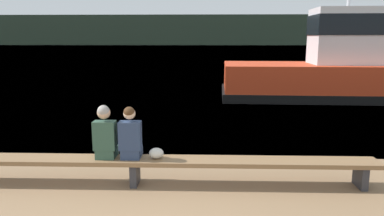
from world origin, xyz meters
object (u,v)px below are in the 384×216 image
Objects in this scene: person_right at (130,136)px; shopping_bag at (156,153)px; bench_main at (135,163)px; person_left at (105,134)px; tugboat_red at (343,71)px.

person_right is 3.65× the size of shopping_bag.
person_left is at bearing 179.31° from bench_main.
person_right is at bearing 0.29° from person_left.
bench_main is 8.86× the size of person_left.
person_right is (0.45, 0.00, -0.03)m from person_left.
tugboat_red reaches higher than person_left.
tugboat_red is (6.78, 9.86, 0.62)m from shopping_bag.
tugboat_red reaches higher than bench_main.
tugboat_red reaches higher than person_right.
person_right is 0.55m from shopping_bag.
shopping_bag reaches higher than bench_main.
shopping_bag is 0.03× the size of tugboat_red.
tugboat_red is at bearing 54.04° from bench_main.
person_right is 0.09× the size of tugboat_red.
shopping_bag is (0.90, 0.02, -0.34)m from person_left.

